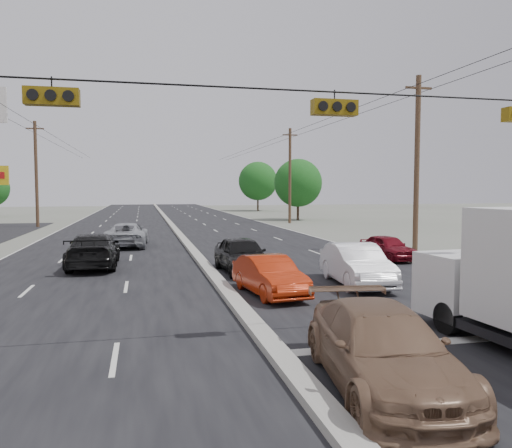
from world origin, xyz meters
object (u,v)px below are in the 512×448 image
object	(u,v)px
queue_car_b	(356,265)
tree_right_far	(258,181)
tan_sedan	(382,350)
red_sedan	(269,276)
oncoming_far	(127,235)
utility_pole_left_c	(36,173)
queue_car_e	(388,248)
tree_right_mid	(298,183)
oncoming_near	(94,251)
queue_car_a	(242,255)
utility_pole_right_c	(290,175)
utility_pole_right_b	(417,163)

from	to	relation	value
queue_car_b	tree_right_far	bearing A→B (deg)	85.35
tree_right_far	tan_sedan	xyz separation A→B (m)	(-14.60, -72.69, -4.23)
red_sedan	oncoming_far	size ratio (longest dim) A/B	0.75
utility_pole_left_c	tree_right_far	world-z (taller)	utility_pole_left_c
utility_pole_left_c	tan_sedan	distance (m)	45.11
queue_car_e	tree_right_mid	bearing A→B (deg)	73.25
oncoming_near	queue_car_a	bearing A→B (deg)	155.59
tree_right_far	tan_sedan	distance (m)	74.26
utility_pole_right_c	queue_car_a	bearing A→B (deg)	-110.47
utility_pole_right_c	queue_car_e	size ratio (longest dim) A/B	2.69
utility_pole_left_c	red_sedan	distance (m)	37.47
utility_pole_right_b	queue_car_b	size ratio (longest dim) A/B	2.14
red_sedan	queue_car_b	size ratio (longest dim) A/B	0.86
utility_pole_right_c	oncoming_far	world-z (taller)	utility_pole_right_c
utility_pole_right_c	tree_right_far	xyz separation A→B (m)	(3.50, 30.00, -0.15)
tree_right_mid	tree_right_far	bearing A→B (deg)	87.71
utility_pole_right_c	oncoming_near	size ratio (longest dim) A/B	1.83
utility_pole_right_b	queue_car_a	xyz separation A→B (m)	(-11.10, -4.74, -4.33)
red_sedan	oncoming_near	bearing A→B (deg)	121.97
tan_sedan	queue_car_a	world-z (taller)	queue_car_a
utility_pole_right_b	utility_pole_left_c	bearing A→B (deg)	135.00
queue_car_b	queue_car_e	size ratio (longest dim) A/B	1.26
utility_pole_right_b	oncoming_near	xyz separation A→B (m)	(-17.49, -1.87, -4.32)
utility_pole_left_c	tree_right_mid	bearing A→B (deg)	10.30
utility_pole_left_c	oncoming_near	world-z (taller)	utility_pole_left_c
oncoming_far	queue_car_b	bearing A→B (deg)	123.19
tan_sedan	oncoming_near	xyz separation A→B (m)	(-6.39, 15.82, 0.07)
utility_pole_right_b	tree_right_far	size ratio (longest dim) A/B	1.23
red_sedan	queue_car_a	xyz separation A→B (m)	(0.00, 4.77, 0.11)
utility_pole_right_b	tree_right_mid	size ratio (longest dim) A/B	1.40
tree_right_mid	oncoming_near	size ratio (longest dim) A/B	1.31
utility_pole_right_c	tree_right_far	world-z (taller)	utility_pole_right_c
queue_car_e	utility_pole_right_b	bearing A→B (deg)	33.06
tree_right_far	oncoming_far	bearing A→B (deg)	-112.11
oncoming_far	utility_pole_right_c	bearing A→B (deg)	-128.46
red_sedan	queue_car_a	bearing A→B (deg)	82.04
queue_car_a	oncoming_near	xyz separation A→B (m)	(-6.39, 2.87, 0.02)
tan_sedan	tree_right_mid	bearing A→B (deg)	81.44
queue_car_a	utility_pole_right_b	bearing A→B (deg)	19.76
utility_pole_right_b	queue_car_e	size ratio (longest dim) A/B	2.69
queue_car_b	utility_pole_left_c	bearing A→B (deg)	122.77
utility_pole_right_b	queue_car_b	distance (m)	12.13
tree_right_mid	queue_car_b	bearing A→B (deg)	-104.52
utility_pole_left_c	utility_pole_right_c	bearing A→B (deg)	0.00
queue_car_b	queue_car_e	bearing A→B (deg)	58.62
tree_right_mid	queue_car_a	world-z (taller)	tree_right_mid
queue_car_b	queue_car_a	bearing A→B (deg)	139.00
queue_car_e	oncoming_near	xyz separation A→B (m)	(-14.40, 0.73, 0.16)
utility_pole_left_c	oncoming_far	xyz separation A→B (m)	(8.75, -18.64, -4.36)
red_sedan	oncoming_far	bearing A→B (deg)	100.03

